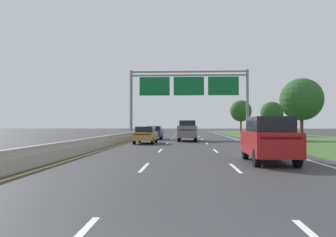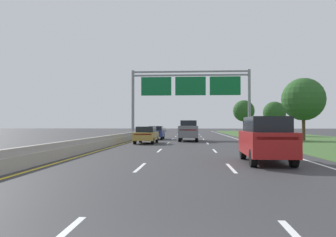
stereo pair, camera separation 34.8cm
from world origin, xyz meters
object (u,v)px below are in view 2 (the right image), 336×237
at_px(roadside_tree_far, 274,113).
at_px(roadside_tree_distant, 244,111).
at_px(pickup_truck_grey, 189,131).
at_px(car_gold_left_lane_sedan, 146,135).
at_px(roadside_tree_mid, 303,99).
at_px(overhead_sign_gantry, 190,89).
at_px(car_red_right_lane_suv, 266,139).
at_px(car_blue_left_lane_sedan, 156,132).

height_order(roadside_tree_far, roadside_tree_distant, roadside_tree_distant).
bearing_deg(pickup_truck_grey, car_gold_left_lane_sedan, 142.90).
relative_size(pickup_truck_grey, roadside_tree_distant, 0.81).
xyz_separation_m(roadside_tree_mid, roadside_tree_far, (0.82, 15.93, -0.93)).
distance_m(overhead_sign_gantry, pickup_truck_grey, 8.31).
height_order(pickup_truck_grey, car_red_right_lane_suv, pickup_truck_grey).
distance_m(pickup_truck_grey, car_blue_left_lane_sedan, 5.54).
bearing_deg(car_gold_left_lane_sedan, roadside_tree_distant, -19.81).
height_order(pickup_truck_grey, roadside_tree_distant, roadside_tree_distant).
bearing_deg(roadside_tree_distant, car_red_right_lane_suv, -97.95).
relative_size(roadside_tree_far, roadside_tree_distant, 0.79).
xyz_separation_m(car_blue_left_lane_sedan, car_gold_left_lane_sedan, (-0.01, -8.96, 0.00)).
xyz_separation_m(car_red_right_lane_suv, roadside_tree_mid, (8.83, 21.74, 3.39)).
relative_size(car_gold_left_lane_sedan, roadside_tree_distant, 0.66).
relative_size(roadside_tree_mid, roadside_tree_far, 1.28).
bearing_deg(car_gold_left_lane_sedan, roadside_tree_mid, -67.68).
xyz_separation_m(pickup_truck_grey, car_blue_left_lane_sedan, (-3.90, 3.94, -0.26)).
distance_m(car_gold_left_lane_sedan, roadside_tree_far, 28.15).
height_order(car_blue_left_lane_sedan, roadside_tree_mid, roadside_tree_mid).
bearing_deg(pickup_truck_grey, roadside_tree_distant, -17.58).
relative_size(overhead_sign_gantry, roadside_tree_distant, 2.24).
distance_m(overhead_sign_gantry, roadside_tree_mid, 13.42).
bearing_deg(roadside_tree_mid, pickup_truck_grey, -174.47).
height_order(overhead_sign_gantry, pickup_truck_grey, overhead_sign_gantry).
bearing_deg(roadside_tree_far, car_red_right_lane_suv, -104.37).
relative_size(car_blue_left_lane_sedan, car_gold_left_lane_sedan, 0.99).
relative_size(car_red_right_lane_suv, roadside_tree_far, 0.89).
height_order(car_red_right_lane_suv, roadside_tree_mid, roadside_tree_mid).
bearing_deg(roadside_tree_mid, car_red_right_lane_suv, -112.10).
relative_size(car_red_right_lane_suv, car_blue_left_lane_sedan, 1.08).
distance_m(overhead_sign_gantry, car_red_right_lane_suv, 27.76).
bearing_deg(car_red_right_lane_suv, overhead_sign_gantry, 8.53).
bearing_deg(car_gold_left_lane_sedan, pickup_truck_grey, -36.39).
bearing_deg(roadside_tree_mid, roadside_tree_far, 87.05).
bearing_deg(roadside_tree_distant, roadside_tree_mid, -87.81).
bearing_deg(roadside_tree_mid, overhead_sign_gantry, 156.38).
height_order(car_blue_left_lane_sedan, roadside_tree_distant, roadside_tree_distant).
distance_m(pickup_truck_grey, roadside_tree_distant, 35.71).
distance_m(car_gold_left_lane_sedan, roadside_tree_distant, 41.76).
relative_size(pickup_truck_grey, roadside_tree_mid, 0.80).
distance_m(pickup_truck_grey, car_gold_left_lane_sedan, 6.37).
relative_size(overhead_sign_gantry, roadside_tree_mid, 2.21).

